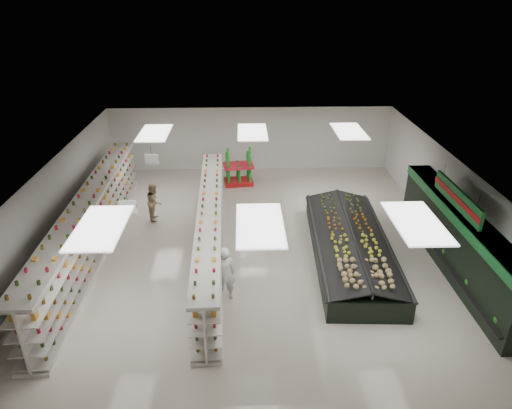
{
  "coord_description": "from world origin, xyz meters",
  "views": [
    {
      "loc": [
        -0.42,
        -14.12,
        8.64
      ],
      "look_at": [
        0.05,
        0.87,
        1.37
      ],
      "focal_mm": 32.0,
      "sensor_mm": 36.0,
      "label": 1
    }
  ],
  "objects_px": {
    "produce_island": "(350,245)",
    "shopper_main": "(225,273)",
    "soda_endcap": "(238,167)",
    "shopper_background": "(154,202)",
    "gondola_center": "(211,233)",
    "gondola_left": "(92,227)"
  },
  "relations": [
    {
      "from": "gondola_left",
      "to": "shopper_background",
      "type": "distance_m",
      "value": 2.96
    },
    {
      "from": "gondola_center",
      "to": "produce_island",
      "type": "xyz_separation_m",
      "value": [
        4.84,
        -0.33,
        -0.36
      ]
    },
    {
      "from": "gondola_left",
      "to": "gondola_center",
      "type": "distance_m",
      "value": 4.22
    },
    {
      "from": "gondola_left",
      "to": "produce_island",
      "type": "distance_m",
      "value": 9.08
    },
    {
      "from": "soda_endcap",
      "to": "gondola_left",
      "type": "bearing_deg",
      "value": -131.29
    },
    {
      "from": "gondola_center",
      "to": "shopper_main",
      "type": "height_order",
      "value": "gondola_center"
    },
    {
      "from": "gondola_center",
      "to": "soda_endcap",
      "type": "xyz_separation_m",
      "value": [
        0.94,
        6.26,
        0.01
      ]
    },
    {
      "from": "soda_endcap",
      "to": "shopper_background",
      "type": "height_order",
      "value": "soda_endcap"
    },
    {
      "from": "gondola_left",
      "to": "soda_endcap",
      "type": "distance_m",
      "value": 7.79
    },
    {
      "from": "soda_endcap",
      "to": "shopper_background",
      "type": "relative_size",
      "value": 1.15
    },
    {
      "from": "soda_endcap",
      "to": "shopper_background",
      "type": "bearing_deg",
      "value": -133.84
    },
    {
      "from": "produce_island",
      "to": "shopper_main",
      "type": "bearing_deg",
      "value": -152.59
    },
    {
      "from": "soda_endcap",
      "to": "shopper_background",
      "type": "distance_m",
      "value": 4.84
    },
    {
      "from": "soda_endcap",
      "to": "gondola_center",
      "type": "bearing_deg",
      "value": -98.55
    },
    {
      "from": "shopper_background",
      "to": "produce_island",
      "type": "bearing_deg",
      "value": -114.38
    },
    {
      "from": "gondola_left",
      "to": "shopper_background",
      "type": "xyz_separation_m",
      "value": [
        1.79,
        2.36,
        -0.18
      ]
    },
    {
      "from": "shopper_main",
      "to": "shopper_background",
      "type": "height_order",
      "value": "shopper_main"
    },
    {
      "from": "gondola_center",
      "to": "shopper_background",
      "type": "height_order",
      "value": "gondola_center"
    },
    {
      "from": "gondola_center",
      "to": "soda_endcap",
      "type": "bearing_deg",
      "value": 79.56
    },
    {
      "from": "gondola_left",
      "to": "gondola_center",
      "type": "bearing_deg",
      "value": -6.8
    },
    {
      "from": "produce_island",
      "to": "shopper_background",
      "type": "bearing_deg",
      "value": 156.91
    },
    {
      "from": "shopper_main",
      "to": "gondola_center",
      "type": "bearing_deg",
      "value": -88.64
    }
  ]
}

